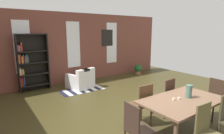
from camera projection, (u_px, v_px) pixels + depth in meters
The scene contains 20 objects.
ground_plane at pixel (143, 118), 4.44m from camera, with size 10.47×10.47×0.00m, color #3F371B.
back_wall_brick at pixel (73, 48), 7.44m from camera, with size 9.06×0.12×2.81m, color brown.
window_pane_0 at pixel (22, 47), 6.29m from camera, with size 0.55×0.02×1.83m, color white.
window_pane_1 at pixel (74, 45), 7.36m from camera, with size 0.55×0.02×1.83m, color white.
window_pane_2 at pixel (112, 43), 8.42m from camera, with size 0.55×0.02×1.83m, color white.
dining_table at pixel (183, 103), 3.69m from camera, with size 1.75×1.03×0.73m.
vase_on_table at pixel (189, 91), 3.76m from camera, with size 0.12×0.12×0.27m, color #4C7266.
tealight_candle_0 at pixel (195, 96), 3.81m from camera, with size 0.04×0.04×0.04m, color silver.
tealight_candle_1 at pixel (179, 98), 3.67m from camera, with size 0.04×0.04×0.04m, color silver.
tealight_candle_2 at pixel (174, 99), 3.62m from camera, with size 0.04×0.04×0.05m, color silver.
dining_chair_near_left at pixel (208, 132), 2.91m from camera, with size 0.42×0.42×0.95m.
dining_chair_far_left at pixel (142, 103), 4.09m from camera, with size 0.43×0.43×0.95m.
dining_chair_far_right at pixel (165, 96), 4.54m from camera, with size 0.44×0.44×0.95m.
dining_chair_head_left at pixel (137, 128), 3.02m from camera, with size 0.42×0.42×0.95m.
dining_chair_head_right at pixel (213, 97), 4.42m from camera, with size 0.44×0.44×0.95m.
bookshelf_tall at pixel (31, 62), 6.37m from camera, with size 1.03×0.29×2.00m.
armchair_white at pixel (81, 80), 6.81m from camera, with size 0.99×0.99×0.75m.
potted_plant_by_shelf at pixel (138, 69), 8.98m from camera, with size 0.38×0.38×0.48m.
striped_rug at pixel (82, 90), 6.59m from camera, with size 1.56×0.73×0.01m.
framed_picture at pixel (107, 38), 8.23m from camera, with size 0.56×0.03×0.72m, color black.
Camera 1 is at (-2.99, -2.93, 2.09)m, focal length 29.32 mm.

